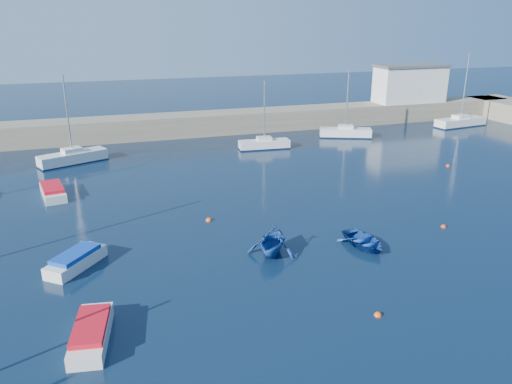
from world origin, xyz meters
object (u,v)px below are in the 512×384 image
object	(u,v)px
motorboat_2	(53,191)
motorboat_1	(76,260)
sailboat_6	(264,144)
sailboat_5	(73,157)
sailboat_7	(345,132)
dinghy_center	(364,241)
harbor_office	(410,84)
dinghy_left	(272,241)
motorboat_0	(91,333)
sailboat_8	(460,122)

from	to	relation	value
motorboat_2	motorboat_1	bearing A→B (deg)	-91.60
sailboat_6	motorboat_2	distance (m)	24.12
sailboat_5	motorboat_1	world-z (taller)	sailboat_5
sailboat_7	dinghy_center	world-z (taller)	sailboat_7
harbor_office	dinghy_center	size ratio (longest dim) A/B	2.76
sailboat_7	dinghy_left	distance (m)	34.48
harbor_office	motorboat_0	world-z (taller)	harbor_office
sailboat_8	motorboat_2	size ratio (longest dim) A/B	2.01
motorboat_0	motorboat_1	distance (m)	7.91
sailboat_6	motorboat_0	size ratio (longest dim) A/B	1.70
motorboat_1	dinghy_center	distance (m)	18.01
sailboat_8	sailboat_6	bearing A→B (deg)	89.34
sailboat_7	sailboat_8	world-z (taller)	sailboat_8
harbor_office	sailboat_7	bearing A→B (deg)	-151.54
sailboat_8	motorboat_2	world-z (taller)	sailboat_8
sailboat_6	dinghy_left	world-z (taller)	sailboat_6
sailboat_5	sailboat_8	size ratio (longest dim) A/B	0.91
sailboat_7	motorboat_0	size ratio (longest dim) A/B	1.87
motorboat_1	harbor_office	bearing A→B (deg)	75.95
dinghy_left	motorboat_2	bearing A→B (deg)	165.58
harbor_office	sailboat_5	bearing A→B (deg)	-168.05
sailboat_7	dinghy_left	world-z (taller)	sailboat_7
motorboat_1	motorboat_2	distance (m)	14.11
motorboat_0	motorboat_1	bearing A→B (deg)	104.80
dinghy_center	dinghy_left	bearing A→B (deg)	165.53
sailboat_6	motorboat_2	world-z (taller)	sailboat_6
sailboat_6	sailboat_8	world-z (taller)	sailboat_8
motorboat_1	motorboat_2	xyz separation A→B (m)	(-2.07, 13.95, -0.02)
sailboat_5	sailboat_8	distance (m)	50.56
motorboat_2	dinghy_center	distance (m)	25.95
sailboat_8	dinghy_center	distance (m)	43.87
harbor_office	sailboat_8	world-z (taller)	sailboat_8
sailboat_6	sailboat_7	world-z (taller)	sailboat_7
harbor_office	sailboat_7	size ratio (longest dim) A/B	1.19
motorboat_1	sailboat_8	bearing A→B (deg)	68.13
sailboat_5	sailboat_7	bearing A→B (deg)	-109.00
sailboat_7	motorboat_1	size ratio (longest dim) A/B	2.08
sailboat_5	sailboat_6	xyz separation A→B (m)	(20.66, -0.24, -0.10)
sailboat_6	motorboat_0	world-z (taller)	sailboat_6
motorboat_0	motorboat_1	world-z (taller)	motorboat_1
sailboat_6	harbor_office	bearing A→B (deg)	-64.24
harbor_office	motorboat_1	distance (m)	56.89
sailboat_8	dinghy_left	distance (m)	48.02
dinghy_center	sailboat_8	bearing A→B (deg)	35.56
sailboat_6	sailboat_7	xyz separation A→B (m)	(11.58, 2.45, 0.06)
sailboat_8	dinghy_center	bearing A→B (deg)	125.78
dinghy_center	dinghy_left	world-z (taller)	dinghy_left
harbor_office	dinghy_center	distance (m)	46.11
sailboat_8	harbor_office	bearing A→B (deg)	25.66
sailboat_8	dinghy_left	bearing A→B (deg)	120.18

